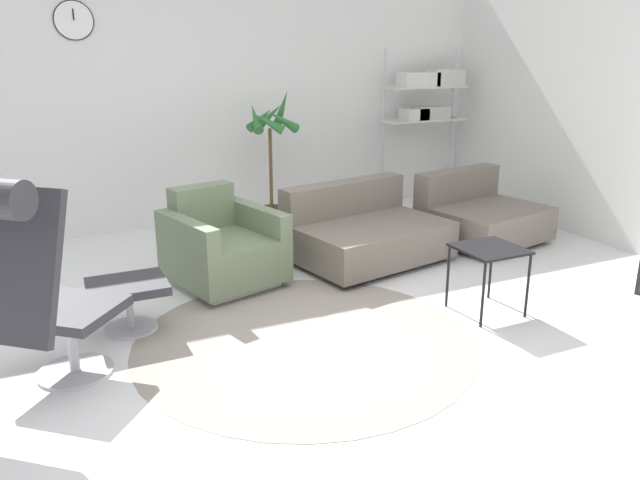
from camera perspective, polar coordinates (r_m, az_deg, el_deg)
name	(u,v)px	position (r m, az deg, el deg)	size (l,w,h in m)	color
ground_plane	(305,330)	(4.33, -1.42, -8.26)	(12.00, 12.00, 0.00)	white
wall_back	(186,93)	(6.80, -12.13, 12.99)	(12.00, 0.09, 2.80)	silver
round_rug	(305,341)	(4.18, -1.41, -9.20)	(2.25, 2.25, 0.01)	gray
lounge_chair	(25,270)	(3.59, -25.33, -2.50)	(0.95, 0.99, 1.29)	#BCBCC1
ottoman	(128,294)	(4.43, -17.14, -4.72)	(0.51, 0.44, 0.35)	#BCBCC1
armchair_red	(222,249)	(5.13, -8.98, -0.84)	(0.96, 1.00, 0.77)	silver
couch_low	(365,235)	(5.64, 4.12, 0.49)	(1.48, 1.18, 0.68)	black
couch_second	(480,217)	(6.40, 14.40, 2.02)	(1.22, 1.13, 0.68)	black
side_table	(489,255)	(4.62, 15.22, -1.30)	(0.44, 0.44, 0.49)	black
potted_plant	(271,169)	(6.51, -4.49, 6.51)	(0.53, 0.54, 1.48)	silver
shelf_unit	(428,96)	(7.66, 9.82, 12.83)	(1.04, 0.28, 1.84)	#BCBCC1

